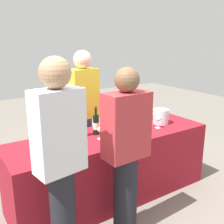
{
  "coord_description": "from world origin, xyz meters",
  "views": [
    {
      "loc": [
        -1.49,
        -2.27,
        1.75
      ],
      "look_at": [
        0.0,
        0.0,
        1.01
      ],
      "focal_mm": 42.26,
      "sensor_mm": 36.0,
      "label": 1
    }
  ],
  "objects_px": {
    "wine_bottle_1": "(62,131)",
    "wine_glass_0": "(100,130)",
    "wine_glass_1": "(138,124)",
    "guest_0": "(60,159)",
    "guest_1": "(126,150)",
    "ice_bucket": "(161,116)",
    "wine_bottle_2": "(83,126)",
    "wine_glass_2": "(158,119)",
    "server_pouring": "(84,110)",
    "wine_bottle_3": "(96,124)",
    "wine_bottle_4": "(146,112)",
    "wine_bottle_0": "(44,132)"
  },
  "relations": [
    {
      "from": "wine_bottle_3",
      "to": "wine_glass_0",
      "type": "relative_size",
      "value": 2.27
    },
    {
      "from": "server_pouring",
      "to": "guest_1",
      "type": "bearing_deg",
      "value": 74.76
    },
    {
      "from": "wine_glass_2",
      "to": "guest_0",
      "type": "distance_m",
      "value": 1.48
    },
    {
      "from": "wine_bottle_1",
      "to": "guest_1",
      "type": "xyz_separation_m",
      "value": [
        0.31,
        -0.66,
        -0.04
      ]
    },
    {
      "from": "wine_bottle_3",
      "to": "wine_glass_1",
      "type": "height_order",
      "value": "wine_bottle_3"
    },
    {
      "from": "server_pouring",
      "to": "wine_bottle_3",
      "type": "bearing_deg",
      "value": 71.62
    },
    {
      "from": "wine_glass_2",
      "to": "ice_bucket",
      "type": "relative_size",
      "value": 0.75
    },
    {
      "from": "wine_bottle_2",
      "to": "ice_bucket",
      "type": "xyz_separation_m",
      "value": [
        1.0,
        -0.13,
        -0.02
      ]
    },
    {
      "from": "ice_bucket",
      "to": "server_pouring",
      "type": "height_order",
      "value": "server_pouring"
    },
    {
      "from": "wine_bottle_4",
      "to": "wine_glass_1",
      "type": "height_order",
      "value": "wine_bottle_4"
    },
    {
      "from": "wine_glass_1",
      "to": "guest_0",
      "type": "height_order",
      "value": "guest_0"
    },
    {
      "from": "wine_bottle_2",
      "to": "server_pouring",
      "type": "bearing_deg",
      "value": 61.79
    },
    {
      "from": "wine_bottle_4",
      "to": "server_pouring",
      "type": "relative_size",
      "value": 0.18
    },
    {
      "from": "wine_glass_2",
      "to": "guest_1",
      "type": "distance_m",
      "value": 0.91
    },
    {
      "from": "guest_1",
      "to": "wine_bottle_1",
      "type": "bearing_deg",
      "value": 112.55
    },
    {
      "from": "wine_bottle_2",
      "to": "guest_0",
      "type": "distance_m",
      "value": 0.9
    },
    {
      "from": "server_pouring",
      "to": "guest_1",
      "type": "relative_size",
      "value": 1.06
    },
    {
      "from": "wine_bottle_2",
      "to": "ice_bucket",
      "type": "bearing_deg",
      "value": -7.25
    },
    {
      "from": "server_pouring",
      "to": "guest_0",
      "type": "height_order",
      "value": "guest_0"
    },
    {
      "from": "wine_bottle_4",
      "to": "wine_bottle_2",
      "type": "bearing_deg",
      "value": -175.83
    },
    {
      "from": "wine_glass_2",
      "to": "guest_1",
      "type": "relative_size",
      "value": 0.09
    },
    {
      "from": "wine_glass_0",
      "to": "wine_bottle_0",
      "type": "bearing_deg",
      "value": 160.23
    },
    {
      "from": "wine_bottle_2",
      "to": "ice_bucket",
      "type": "relative_size",
      "value": 1.61
    },
    {
      "from": "wine_bottle_2",
      "to": "wine_glass_2",
      "type": "distance_m",
      "value": 0.88
    },
    {
      "from": "server_pouring",
      "to": "guest_0",
      "type": "bearing_deg",
      "value": 49.57
    },
    {
      "from": "ice_bucket",
      "to": "wine_glass_1",
      "type": "bearing_deg",
      "value": -167.55
    },
    {
      "from": "wine_glass_2",
      "to": "guest_1",
      "type": "xyz_separation_m",
      "value": [
        -0.79,
        -0.45,
        -0.03
      ]
    },
    {
      "from": "wine_bottle_2",
      "to": "guest_0",
      "type": "xyz_separation_m",
      "value": [
        -0.55,
        -0.7,
        0.04
      ]
    },
    {
      "from": "wine_bottle_1",
      "to": "wine_bottle_4",
      "type": "bearing_deg",
      "value": 4.12
    },
    {
      "from": "wine_bottle_4",
      "to": "wine_glass_1",
      "type": "relative_size",
      "value": 2.21
    },
    {
      "from": "wine_glass_2",
      "to": "wine_glass_1",
      "type": "bearing_deg",
      "value": 177.37
    },
    {
      "from": "wine_glass_1",
      "to": "guest_0",
      "type": "relative_size",
      "value": 0.08
    },
    {
      "from": "wine_bottle_3",
      "to": "ice_bucket",
      "type": "relative_size",
      "value": 1.63
    },
    {
      "from": "wine_bottle_0",
      "to": "guest_0",
      "type": "distance_m",
      "value": 0.73
    },
    {
      "from": "wine_bottle_4",
      "to": "server_pouring",
      "type": "bearing_deg",
      "value": 150.15
    },
    {
      "from": "wine_glass_0",
      "to": "guest_0",
      "type": "relative_size",
      "value": 0.08
    },
    {
      "from": "wine_bottle_3",
      "to": "guest_1",
      "type": "distance_m",
      "value": 0.66
    },
    {
      "from": "wine_bottle_4",
      "to": "guest_1",
      "type": "bearing_deg",
      "value": -139.16
    },
    {
      "from": "wine_bottle_3",
      "to": "wine_bottle_1",
      "type": "bearing_deg",
      "value": 178.91
    },
    {
      "from": "wine_bottle_4",
      "to": "wine_glass_0",
      "type": "xyz_separation_m",
      "value": [
        -0.82,
        -0.24,
        -0.01
      ]
    },
    {
      "from": "wine_bottle_3",
      "to": "wine_glass_0",
      "type": "distance_m",
      "value": 0.15
    },
    {
      "from": "wine_bottle_0",
      "to": "guest_0",
      "type": "height_order",
      "value": "guest_0"
    },
    {
      "from": "wine_glass_1",
      "to": "guest_0",
      "type": "distance_m",
      "value": 1.21
    },
    {
      "from": "wine_bottle_3",
      "to": "wine_bottle_4",
      "type": "bearing_deg",
      "value": 6.7
    },
    {
      "from": "wine_bottle_1",
      "to": "wine_glass_0",
      "type": "xyz_separation_m",
      "value": [
        0.36,
        -0.16,
        -0.01
      ]
    },
    {
      "from": "server_pouring",
      "to": "wine_bottle_0",
      "type": "bearing_deg",
      "value": 27.68
    },
    {
      "from": "wine_bottle_2",
      "to": "wine_bottle_3",
      "type": "relative_size",
      "value": 0.99
    },
    {
      "from": "wine_bottle_1",
      "to": "wine_glass_2",
      "type": "bearing_deg",
      "value": -11.2
    },
    {
      "from": "wine_bottle_0",
      "to": "guest_0",
      "type": "relative_size",
      "value": 0.2
    },
    {
      "from": "guest_0",
      "to": "guest_1",
      "type": "height_order",
      "value": "guest_0"
    }
  ]
}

